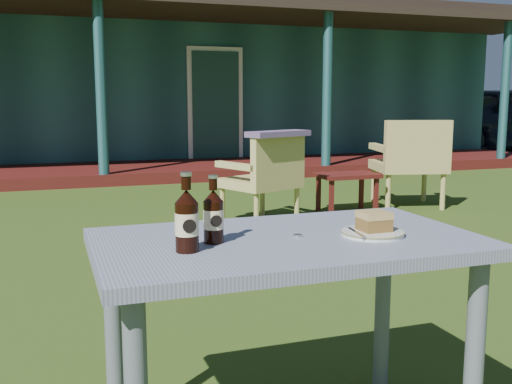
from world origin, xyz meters
name	(u,v)px	position (x,y,z in m)	size (l,w,h in m)	color
ground	(182,298)	(0.00, 0.00, 0.00)	(80.00, 80.00, 0.00)	#334916
pavilion	(80,76)	(0.00, 9.39, 1.61)	(15.80, 8.30, 3.45)	#1C474B
car_near	(500,118)	(8.78, 7.46, 0.72)	(1.70, 4.23, 1.44)	black
cafe_table	(287,268)	(0.00, -1.60, 0.62)	(1.20, 0.70, 0.72)	slate
plate	(372,233)	(0.27, -1.66, 0.73)	(0.20, 0.20, 0.01)	silver
cake_slice	(374,221)	(0.27, -1.66, 0.77)	(0.09, 0.09, 0.06)	brown
fork	(356,232)	(0.20, -1.67, 0.74)	(0.01, 0.14, 0.00)	silver
cola_bottle_near	(213,216)	(-0.24, -1.59, 0.80)	(0.06, 0.06, 0.21)	black
cola_bottle_far	(187,220)	(-0.34, -1.67, 0.81)	(0.07, 0.07, 0.23)	black
bottle_cap	(298,236)	(0.03, -1.61, 0.72)	(0.03, 0.03, 0.01)	silver
armchair_left	(266,175)	(1.18, 1.81, 0.46)	(0.78, 0.76, 0.82)	tan
armchair_right	(411,158)	(2.94, 2.11, 0.53)	(0.83, 0.80, 0.93)	tan
floral_throw	(278,134)	(1.25, 1.66, 0.84)	(0.63, 0.20, 0.05)	#624B74
side_table	(347,179)	(2.17, 2.09, 0.34)	(0.60, 0.40, 0.40)	#481411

